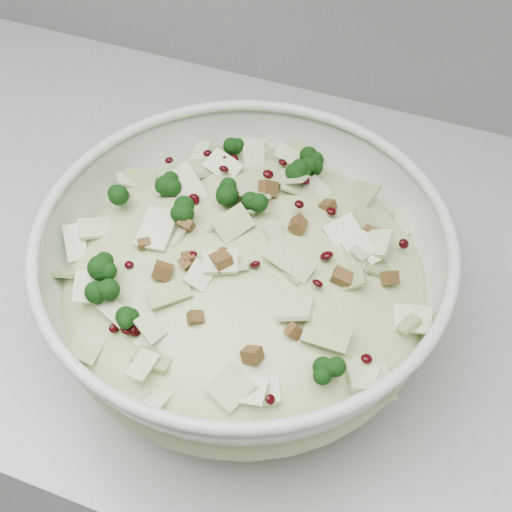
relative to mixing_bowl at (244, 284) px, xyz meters
The scene contains 2 objects.
mixing_bowl is the anchor object (origin of this frame).
salad 0.02m from the mixing_bowl, ahead, with size 0.44×0.44×0.14m.
Camera 1 is at (-0.20, 1.25, 1.46)m, focal length 50.00 mm.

